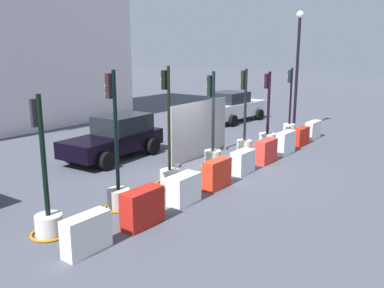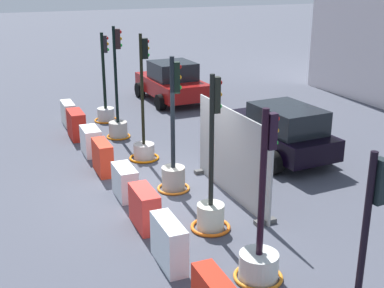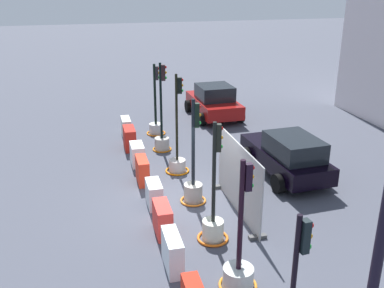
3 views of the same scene
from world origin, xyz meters
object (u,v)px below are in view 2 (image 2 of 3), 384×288
at_px(traffic_light_2, 144,141).
at_px(traffic_light_5, 259,254).
at_px(traffic_light_0, 106,106).
at_px(traffic_light_1, 118,118).
at_px(traffic_light_4, 211,205).
at_px(construction_barrier_2, 91,141).
at_px(construction_barrier_1, 76,125).
at_px(construction_barrier_5, 145,208).
at_px(traffic_light_3, 174,167).
at_px(car_black_sedan, 278,130).
at_px(construction_barrier_0, 68,114).
at_px(car_red_compact, 172,82).
at_px(construction_barrier_3, 103,157).
at_px(construction_barrier_6, 169,243).
at_px(construction_barrier_4, 125,182).

xyz_separation_m(traffic_light_2, traffic_light_5, (6.67, -0.08, -0.06)).
xyz_separation_m(traffic_light_0, traffic_light_1, (2.06, -0.12, 0.07)).
xyz_separation_m(traffic_light_4, construction_barrier_2, (-5.67, -1.26, -0.14)).
distance_m(construction_barrier_1, construction_barrier_5, 6.76).
distance_m(traffic_light_3, car_black_sedan, 3.85).
xyz_separation_m(construction_barrier_0, construction_barrier_1, (1.64, -0.05, 0.04)).
bearing_deg(traffic_light_0, car_black_sedan, 32.85).
distance_m(traffic_light_0, construction_barrier_2, 3.58).
height_order(traffic_light_0, traffic_light_5, traffic_light_0).
xyz_separation_m(traffic_light_3, car_red_compact, (-8.59, 3.32, 0.20)).
xyz_separation_m(construction_barrier_0, construction_barrier_3, (4.98, -0.02, 0.03)).
xyz_separation_m(traffic_light_1, traffic_light_4, (6.94, 0.06, -0.09)).
xyz_separation_m(traffic_light_1, construction_barrier_5, (6.29, -1.20, -0.21)).
height_order(construction_barrier_5, car_red_compact, car_red_compact).
relative_size(traffic_light_3, car_red_compact, 0.85).
relative_size(traffic_light_1, traffic_light_4, 1.08).
xyz_separation_m(traffic_light_4, construction_barrier_1, (-7.40, -1.34, -0.10)).
bearing_deg(construction_barrier_5, car_red_compact, 155.63).
bearing_deg(car_red_compact, construction_barrier_3, -34.54).
xyz_separation_m(traffic_light_0, car_black_sedan, (5.70, 3.68, 0.23)).
bearing_deg(traffic_light_1, construction_barrier_5, -10.81).
bearing_deg(construction_barrier_0, construction_barrier_2, 0.52).
xyz_separation_m(traffic_light_1, traffic_light_2, (2.30, 0.12, -0.10)).
height_order(construction_barrier_3, construction_barrier_6, construction_barrier_6).
xyz_separation_m(traffic_light_0, construction_barrier_0, (-0.05, -1.35, -0.16)).
distance_m(traffic_light_4, car_black_sedan, 4.99).
bearing_deg(traffic_light_3, construction_barrier_6, -22.98).
xyz_separation_m(construction_barrier_4, construction_barrier_5, (1.65, -0.05, 0.04)).
bearing_deg(construction_barrier_3, car_black_sedan, 81.36).
height_order(traffic_light_0, construction_barrier_6, traffic_light_0).
relative_size(traffic_light_1, construction_barrier_6, 3.26).
bearing_deg(construction_barrier_1, traffic_light_1, 69.97).
height_order(construction_barrier_1, construction_barrier_5, construction_barrier_1).
distance_m(traffic_light_5, construction_barrier_4, 4.49).
xyz_separation_m(construction_barrier_2, car_black_sedan, (2.38, 5.00, 0.40)).
relative_size(construction_barrier_3, construction_barrier_4, 1.09).
height_order(construction_barrier_4, construction_barrier_6, construction_barrier_6).
xyz_separation_m(construction_barrier_2, construction_barrier_3, (1.61, -0.05, 0.03)).
xyz_separation_m(traffic_light_3, construction_barrier_4, (-0.05, -1.24, -0.22)).
bearing_deg(car_black_sedan, traffic_light_4, -48.61).
relative_size(traffic_light_0, construction_barrier_6, 2.89).
height_order(traffic_light_1, construction_barrier_4, traffic_light_1).
distance_m(construction_barrier_1, construction_barrier_6, 8.38).
distance_m(construction_barrier_0, construction_barrier_4, 6.75).
bearing_deg(construction_barrier_5, construction_barrier_3, -179.24).
relative_size(construction_barrier_5, car_red_compact, 0.26).
bearing_deg(car_red_compact, car_black_sedan, 2.91).
xyz_separation_m(traffic_light_4, construction_barrier_3, (-4.06, -1.30, -0.11)).
bearing_deg(traffic_light_1, traffic_light_4, 0.48).
distance_m(traffic_light_3, construction_barrier_4, 1.27).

